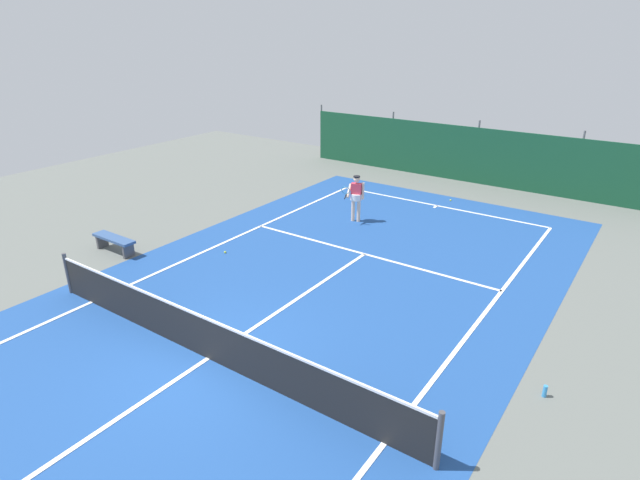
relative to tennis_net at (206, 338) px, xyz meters
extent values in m
plane|color=slate|center=(0.00, 0.00, -0.51)|extent=(36.00, 36.00, 0.00)
cube|color=#1E478C|center=(0.00, 0.00, -0.51)|extent=(11.02, 26.60, 0.01)
cube|color=white|center=(0.00, 11.90, -0.50)|extent=(8.22, 0.10, 0.01)
cube|color=white|center=(-4.11, 0.00, -0.50)|extent=(0.10, 23.80, 0.01)
cube|color=white|center=(4.11, 0.00, -0.50)|extent=(0.10, 23.80, 0.01)
cube|color=white|center=(0.00, 6.40, -0.50)|extent=(8.22, 0.10, 0.01)
cube|color=white|center=(0.00, 0.00, -0.50)|extent=(0.10, 12.80, 0.01)
cube|color=white|center=(0.00, 11.75, -0.50)|extent=(0.10, 0.30, 0.01)
cube|color=black|center=(0.00, 0.00, -0.04)|extent=(9.92, 0.03, 0.95)
cube|color=white|center=(0.00, 0.00, 0.46)|extent=(9.92, 0.04, 0.05)
cylinder|color=#47474C|center=(-5.01, 0.00, 0.04)|extent=(0.10, 0.10, 1.10)
cylinder|color=#47474C|center=(5.01, 0.00, 0.04)|extent=(0.10, 0.10, 1.10)
cube|color=#14472D|center=(0.00, 15.78, 0.69)|extent=(16.22, 0.06, 2.40)
cylinder|color=#595B60|center=(-8.11, 15.84, 0.84)|extent=(0.08, 0.08, 2.70)
cylinder|color=#595B60|center=(-4.05, 15.84, 0.84)|extent=(0.08, 0.08, 2.70)
cylinder|color=#595B60|center=(0.00, 15.84, 0.84)|extent=(0.08, 0.08, 2.70)
cylinder|color=#595B60|center=(4.05, 15.84, 0.84)|extent=(0.08, 0.08, 2.70)
cube|color=#234C1E|center=(0.00, 16.38, 0.04)|extent=(14.60, 0.70, 1.10)
cylinder|color=beige|center=(-1.61, 8.73, -0.10)|extent=(0.12, 0.12, 0.82)
cylinder|color=beige|center=(-1.80, 8.67, -0.10)|extent=(0.12, 0.12, 0.82)
cylinder|color=white|center=(-1.71, 8.70, 0.39)|extent=(0.40, 0.40, 0.22)
cube|color=#D1384C|center=(-1.71, 8.70, 0.59)|extent=(0.40, 0.30, 0.56)
sphere|color=beige|center=(-1.71, 8.70, 1.02)|extent=(0.22, 0.22, 0.22)
cylinder|color=black|center=(-1.71, 8.70, 1.11)|extent=(0.23, 0.23, 0.04)
cylinder|color=beige|center=(-1.49, 8.77, 0.62)|extent=(0.09, 0.09, 0.58)
cylinder|color=beige|center=(-1.89, 8.51, 0.62)|extent=(0.25, 0.53, 0.41)
cylinder|color=black|center=(-1.84, 8.21, 0.51)|extent=(0.12, 0.27, 0.13)
torus|color=teal|center=(-1.84, 8.21, 0.73)|extent=(0.33, 0.22, 0.29)
sphere|color=#CCDB33|center=(0.20, 12.76, -0.48)|extent=(0.07, 0.07, 0.07)
sphere|color=#CCDB33|center=(-3.51, 4.06, -0.48)|extent=(0.07, 0.07, 0.07)
cube|color=#335184|center=(-6.31, 2.23, -0.06)|extent=(1.60, 0.40, 0.08)
cube|color=#4C4C51|center=(-6.96, 2.23, -0.29)|extent=(0.08, 0.36, 0.45)
cube|color=#4C4C51|center=(-5.66, 2.23, -0.29)|extent=(0.08, 0.36, 0.45)
cylinder|color=#338CD8|center=(5.99, 2.73, -0.39)|extent=(0.08, 0.08, 0.24)
camera|label=1|loc=(6.96, -5.96, 5.85)|focal=28.85mm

